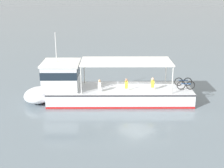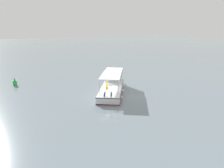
{
  "view_description": "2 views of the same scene",
  "coord_description": "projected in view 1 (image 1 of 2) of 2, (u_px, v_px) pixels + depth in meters",
  "views": [
    {
      "loc": [
        15.59,
        16.6,
        8.67
      ],
      "look_at": [
        1.54,
        -1.08,
        1.4
      ],
      "focal_mm": 50.25,
      "sensor_mm": 36.0,
      "label": 1
    },
    {
      "loc": [
        -25.47,
        16.1,
        9.98
      ],
      "look_at": [
        1.54,
        -1.08,
        1.4
      ],
      "focal_mm": 33.33,
      "sensor_mm": 36.0,
      "label": 2
    }
  ],
  "objects": [
    {
      "name": "ground_plane",
      "position": [
        136.0,
        101.0,
        24.26
      ],
      "size": [
        400.0,
        400.0,
        0.0
      ],
      "primitive_type": "plane",
      "color": "slate"
    },
    {
      "name": "ferry_main",
      "position": [
        99.0,
        89.0,
        23.84
      ],
      "size": [
        11.9,
        10.29,
        5.32
      ],
      "color": "silver",
      "rests_on": "ground"
    }
  ]
}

